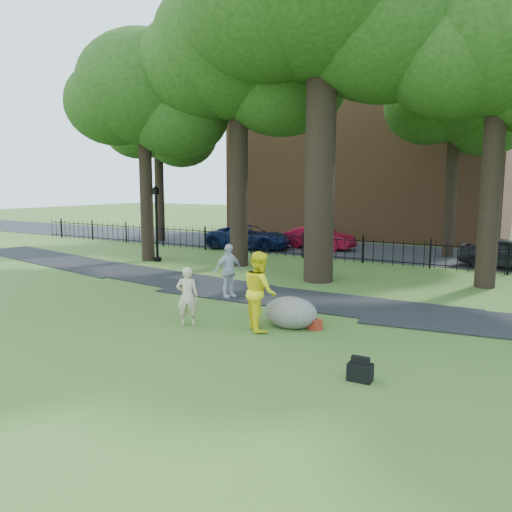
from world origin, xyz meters
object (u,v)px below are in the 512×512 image
Objects in this scene: man at (260,291)px; lamppost at (157,224)px; red_sedan at (320,238)px; woman at (187,296)px; boulder at (291,311)px.

lamppost is at bearing 8.02° from man.
red_sedan is at bearing -27.79° from man.
woman is at bearing 63.06° from man.
woman is 1.09× the size of boulder.
boulder is (2.34, 1.28, -0.35)m from woman.
man is (1.80, 0.62, 0.22)m from woman.
lamppost is 0.91× the size of red_sedan.
boulder is 0.40× the size of lamppost.
man is 0.51× the size of red_sedan.
man is 1.03m from boulder.
lamppost reaches higher than red_sedan.
woman is 0.77× the size of man.
red_sedan is (-4.97, 15.03, -0.35)m from man.
woman is 15.97m from red_sedan.
woman is at bearing -166.45° from red_sedan.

